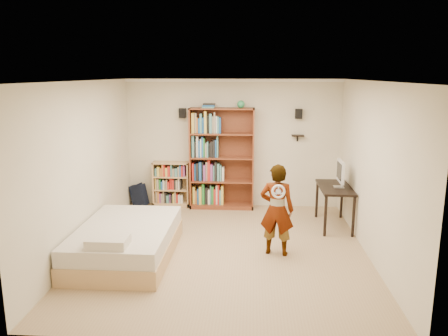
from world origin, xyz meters
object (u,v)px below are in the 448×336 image
at_px(computer_desk, 334,206).
at_px(person, 277,210).
at_px(tall_bookshelf, 222,159).
at_px(daybed, 126,237).
at_px(low_bookshelf, 171,184).

relative_size(computer_desk, person, 0.78).
xyz_separation_m(tall_bookshelf, computer_desk, (2.17, -1.04, -0.67)).
bearing_deg(person, daybed, 17.51).
bearing_deg(computer_desk, low_bookshelf, 161.44).
bearing_deg(daybed, computer_desk, 25.03).
bearing_deg(low_bookshelf, daybed, -94.44).
height_order(low_bookshelf, computer_desk, low_bookshelf).
relative_size(low_bookshelf, daybed, 0.44).
distance_m(low_bookshelf, computer_desk, 3.44).
relative_size(computer_desk, daybed, 0.52).
xyz_separation_m(tall_bookshelf, person, (1.03, -2.39, -0.33)).
bearing_deg(tall_bookshelf, daybed, -116.09).
distance_m(computer_desk, daybed, 3.83).
xyz_separation_m(low_bookshelf, computer_desk, (3.26, -1.10, -0.10)).
height_order(tall_bookshelf, daybed, tall_bookshelf).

